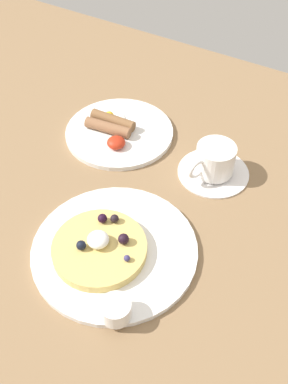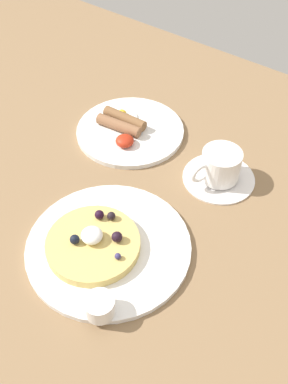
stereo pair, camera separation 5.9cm
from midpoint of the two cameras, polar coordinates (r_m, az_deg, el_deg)
ground_plane at (r=84.69cm, az=-4.99°, el=-2.05°), size 170.82×114.77×3.00cm
pancake_plate at (r=76.38cm, az=-5.95°, el=-7.30°), size 27.67×27.67×1.01cm
pancake_with_berries at (r=75.03cm, az=-7.85°, el=-7.01°), size 15.61×15.61×3.81cm
syrup_ramekin at (r=68.13cm, az=-6.14°, el=-14.61°), size 4.60×4.60×3.06cm
breakfast_plate at (r=97.25cm, az=-4.87°, el=7.43°), size 22.77×22.77×1.04cm
fried_breakfast at (r=96.74cm, az=-5.93°, el=8.24°), size 11.64×11.72×2.50cm
coffee_saucer at (r=88.86cm, az=6.82°, el=2.46°), size 13.87×13.87×0.72cm
coffee_cup at (r=86.42cm, az=6.93°, el=4.02°), size 7.50×10.25×5.89cm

